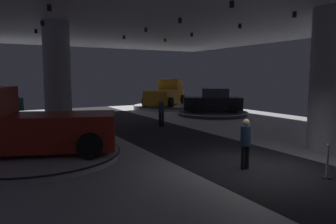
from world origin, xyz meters
name	(u,v)px	position (x,y,z in m)	size (l,w,h in m)	color
ground	(263,169)	(0.00, 0.00, -0.02)	(24.00, 44.00, 0.06)	#B2B2B7
column_right	(331,80)	(4.19, 0.68, 2.75)	(1.54, 1.54, 5.50)	#ADADB2
column_left	(57,79)	(-4.54, 9.13, 2.75)	(1.28, 1.28, 5.50)	#ADADB2
display_platform_deep_right	(165,106)	(6.20, 17.83, 0.16)	(5.68, 5.68, 0.29)	#B7B7BC
pickup_truck_deep_right	(166,94)	(6.44, 18.05, 1.23)	(5.33, 5.13, 2.30)	#B77519
display_platform_mid_left	(39,155)	(-6.04, 4.71, 0.13)	(5.68, 5.68, 0.23)	#B7B7BC
pickup_truck_mid_left	(28,126)	(-6.34, 4.82, 1.17)	(5.70, 4.03, 2.30)	maroon
display_platform_far_right	(212,113)	(6.81, 11.59, 0.16)	(5.13, 5.13, 0.29)	#333338
display_car_far_right	(213,101)	(6.84, 11.58, 1.05)	(4.49, 3.83, 1.71)	black
visitor_walking_near	(246,141)	(-0.56, 0.24, 0.91)	(0.32, 0.32, 1.59)	black
visitor_walking_far	(161,111)	(1.02, 8.79, 0.91)	(0.32, 0.32, 1.59)	black
stanchion_b	(327,166)	(0.85, -1.58, 0.37)	(0.28, 0.28, 1.01)	#333338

